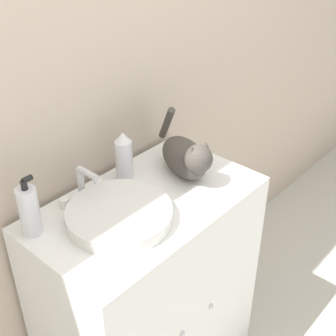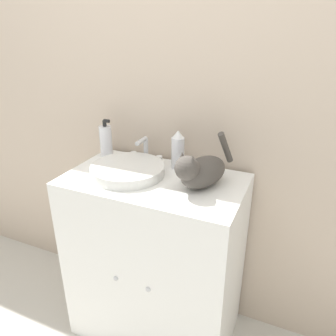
# 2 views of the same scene
# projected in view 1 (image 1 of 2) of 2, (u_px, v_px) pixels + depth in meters

# --- Properties ---
(wall_back) EXTENTS (6.00, 0.05, 2.50)m
(wall_back) POSITION_uv_depth(u_px,v_px,m) (84.00, 89.00, 1.58)
(wall_back) COLOR #C6B29E
(wall_back) RESTS_ON ground_plane
(vanity_cabinet) EXTENTS (0.82, 0.49, 0.92)m
(vanity_cabinet) POSITION_uv_depth(u_px,v_px,m) (149.00, 295.00, 1.85)
(vanity_cabinet) COLOR white
(vanity_cabinet) RESTS_ON ground_plane
(sink_basin) EXTENTS (0.34, 0.34, 0.05)m
(sink_basin) POSITION_uv_depth(u_px,v_px,m) (119.00, 215.00, 1.50)
(sink_basin) COLOR silver
(sink_basin) RESTS_ON vanity_cabinet
(faucet) EXTENTS (0.18, 0.11, 0.13)m
(faucet) POSITION_uv_depth(u_px,v_px,m) (83.00, 185.00, 1.58)
(faucet) COLOR silver
(faucet) RESTS_ON vanity_cabinet
(cat) EXTENTS (0.22, 0.36, 0.22)m
(cat) POSITION_uv_depth(u_px,v_px,m) (186.00, 157.00, 1.70)
(cat) COLOR #47423D
(cat) RESTS_ON vanity_cabinet
(soap_bottle) EXTENTS (0.06, 0.06, 0.20)m
(soap_bottle) POSITION_uv_depth(u_px,v_px,m) (29.00, 210.00, 1.42)
(soap_bottle) COLOR silver
(soap_bottle) RESTS_ON vanity_cabinet
(spray_bottle) EXTENTS (0.06, 0.06, 0.19)m
(spray_bottle) POSITION_uv_depth(u_px,v_px,m) (124.00, 157.00, 1.68)
(spray_bottle) COLOR silver
(spray_bottle) RESTS_ON vanity_cabinet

